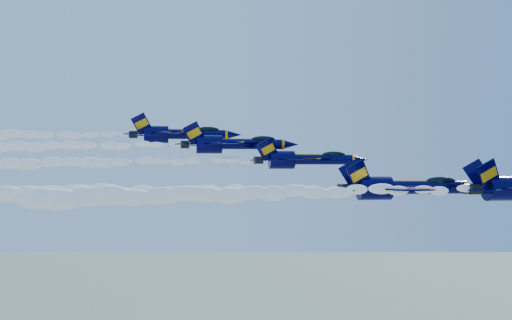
{
  "coord_description": "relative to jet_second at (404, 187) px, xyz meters",
  "views": [
    {
      "loc": [
        -16.58,
        -67.78,
        153.51
      ],
      "look_at": [
        -6.34,
        3.19,
        154.11
      ],
      "focal_mm": 40.0,
      "sensor_mm": 36.0,
      "label": 1
    }
  ],
  "objects": [
    {
      "name": "smoke_trail_jet_lead",
      "position": [
        -16.91,
        -3.32,
        -0.44
      ],
      "size": [
        45.52,
        2.22,
        1.99
      ],
      "primitive_type": "ellipsoid",
      "color": "white"
    },
    {
      "name": "jet_second",
      "position": [
        0.0,
        0.0,
        0.0
      ],
      "size": [
        17.02,
        13.96,
        6.33
      ],
      "color": "#010030"
    },
    {
      "name": "smoke_trail_jet_second",
      "position": [
        -30.04,
        0.0,
        -0.46
      ],
      "size": [
        45.52,
        2.17,
        1.95
      ],
      "primitive_type": "ellipsoid",
      "color": "white"
    },
    {
      "name": "jet_third",
      "position": [
        -8.41,
        12.53,
        3.23
      ],
      "size": [
        15.35,
        12.59,
        5.71
      ],
      "color": "#010030"
    },
    {
      "name": "smoke_trail_jet_third",
      "position": [
        -37.73,
        12.53,
        2.78
      ],
      "size": [
        45.52,
        1.96,
        1.76
      ],
      "primitive_type": "ellipsoid",
      "color": "white"
    },
    {
      "name": "jet_fourth",
      "position": [
        -17.42,
        16.76,
        5.36
      ],
      "size": [
        16.25,
        13.33,
        6.04
      ],
      "color": "#010030"
    },
    {
      "name": "smoke_trail_jet_fourth",
      "position": [
        -47.13,
        16.76,
        4.91
      ],
      "size": [
        45.52,
        2.07,
        1.86
      ],
      "primitive_type": "ellipsoid",
      "color": "white"
    },
    {
      "name": "jet_fifth",
      "position": [
        -24.63,
        26.25,
        7.16
      ],
      "size": [
        16.89,
        13.86,
        6.28
      ],
      "color": "#010030"
    }
  ]
}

